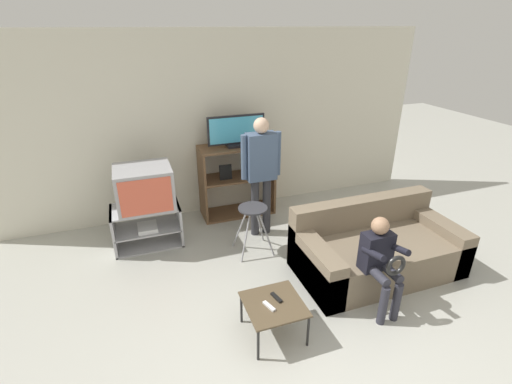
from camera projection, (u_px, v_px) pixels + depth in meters
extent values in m
plane|color=#ADADA3|center=(331.00, 384.00, 2.98)|extent=(18.00, 18.00, 0.00)
cube|color=silver|center=(219.00, 125.00, 5.35)|extent=(6.40, 0.06, 2.60)
cube|color=#A8A8AD|center=(150.00, 243.00, 4.88)|extent=(0.85, 0.50, 0.02)
cube|color=#A8A8AD|center=(147.00, 227.00, 4.78)|extent=(0.81, 0.50, 0.02)
cube|color=#A8A8AD|center=(145.00, 208.00, 4.66)|extent=(0.85, 0.50, 0.02)
cube|color=#A8A8AD|center=(114.00, 231.00, 4.64)|extent=(0.03, 0.50, 0.53)
cube|color=#A8A8AD|center=(179.00, 221.00, 4.89)|extent=(0.03, 0.50, 0.53)
cube|color=silver|center=(148.00, 227.00, 4.71)|extent=(0.24, 0.28, 0.05)
cube|color=#9E9EA3|center=(144.00, 187.00, 4.57)|extent=(0.68, 0.58, 0.53)
cube|color=#D8593F|center=(146.00, 197.00, 4.31)|extent=(0.60, 0.01, 0.45)
cube|color=brown|center=(202.00, 185.00, 5.30)|extent=(0.03, 0.46, 1.06)
cube|color=brown|center=(270.00, 176.00, 5.61)|extent=(0.03, 0.46, 1.06)
cube|color=brown|center=(238.00, 211.00, 5.67)|extent=(1.00, 0.46, 0.03)
cube|color=brown|center=(237.00, 177.00, 5.43)|extent=(1.00, 0.46, 0.03)
cube|color=brown|center=(236.00, 147.00, 5.24)|extent=(1.00, 0.46, 0.03)
cube|color=black|center=(226.00, 172.00, 5.27)|extent=(0.18, 0.04, 0.22)
cube|color=black|center=(237.00, 145.00, 5.20)|extent=(0.28, 0.20, 0.04)
cube|color=black|center=(236.00, 129.00, 5.11)|extent=(0.81, 0.04, 0.40)
cube|color=#4CB7E0|center=(237.00, 130.00, 5.09)|extent=(0.76, 0.01, 0.35)
cylinder|color=#99999E|center=(246.00, 237.00, 4.46)|extent=(0.19, 0.16, 0.61)
cylinder|color=#99999E|center=(266.00, 233.00, 4.54)|extent=(0.19, 0.16, 0.61)
cylinder|color=#99999E|center=(240.00, 228.00, 4.66)|extent=(0.19, 0.16, 0.61)
cylinder|color=#99999E|center=(259.00, 224.00, 4.74)|extent=(0.19, 0.16, 0.61)
cylinder|color=#333338|center=(253.00, 208.00, 4.47)|extent=(0.36, 0.36, 0.02)
cube|color=brown|center=(274.00, 304.00, 3.33)|extent=(0.52, 0.52, 0.02)
cylinder|color=black|center=(258.00, 345.00, 3.13)|extent=(0.02, 0.02, 0.34)
cylinder|color=black|center=(308.00, 331.00, 3.27)|extent=(0.02, 0.02, 0.34)
cylinder|color=black|center=(241.00, 308.00, 3.53)|extent=(0.02, 0.02, 0.34)
cylinder|color=black|center=(287.00, 297.00, 3.67)|extent=(0.02, 0.02, 0.34)
cube|color=black|center=(276.00, 297.00, 3.38)|extent=(0.07, 0.15, 0.02)
cube|color=silver|center=(269.00, 306.00, 3.27)|extent=(0.08, 0.15, 0.02)
cube|color=#756651|center=(377.00, 255.00, 4.26)|extent=(1.84, 0.96, 0.42)
cube|color=#756651|center=(362.00, 212.00, 4.42)|extent=(1.84, 0.20, 0.35)
cube|color=#756651|center=(315.00, 265.00, 3.99)|extent=(0.22, 0.96, 0.54)
cube|color=#756651|center=(434.00, 238.00, 4.48)|extent=(0.22, 0.96, 0.54)
cylinder|color=#2D2D33|center=(255.00, 207.00, 4.94)|extent=(0.11, 0.11, 0.81)
cylinder|color=#2D2D33|center=(267.00, 206.00, 4.99)|extent=(0.11, 0.11, 0.81)
cube|color=#475B7A|center=(261.00, 157.00, 4.67)|extent=(0.38, 0.20, 0.60)
cylinder|color=#475B7A|center=(244.00, 157.00, 4.60)|extent=(0.08, 0.08, 0.57)
cylinder|color=#475B7A|center=(278.00, 154.00, 4.74)|extent=(0.08, 0.08, 0.57)
sphere|color=beige|center=(261.00, 125.00, 4.51)|extent=(0.19, 0.19, 0.19)
cylinder|color=#2D2D38|center=(383.00, 305.00, 3.50)|extent=(0.08, 0.08, 0.42)
cylinder|color=#2D2D38|center=(396.00, 302.00, 3.55)|extent=(0.08, 0.08, 0.42)
cylinder|color=#2D2D38|center=(377.00, 274.00, 3.53)|extent=(0.09, 0.30, 0.09)
cylinder|color=#2D2D38|center=(390.00, 271.00, 3.57)|extent=(0.09, 0.30, 0.09)
cube|color=black|center=(376.00, 251.00, 3.61)|extent=(0.30, 0.17, 0.40)
cylinder|color=black|center=(374.00, 254.00, 3.43)|extent=(0.06, 0.31, 0.14)
cylinder|color=black|center=(398.00, 248.00, 3.51)|extent=(0.06, 0.31, 0.14)
sphere|color=#A37A5B|center=(380.00, 226.00, 3.50)|extent=(0.17, 0.17, 0.17)
torus|color=black|center=(396.00, 266.00, 3.36)|extent=(0.21, 0.04, 0.21)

